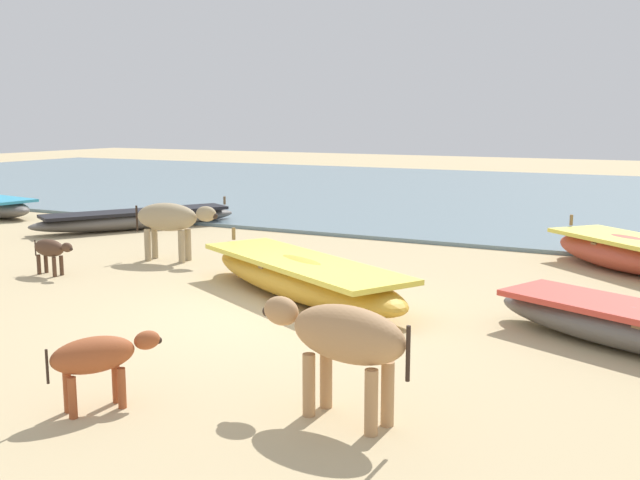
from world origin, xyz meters
TOP-DOWN VIEW (x-y plane):
  - ground at (0.00, 0.00)m, footprint 80.00×80.00m
  - sea_water at (0.00, 16.14)m, footprint 60.00×20.00m
  - fishing_boat_1 at (4.29, 0.65)m, footprint 3.51×2.21m
  - fishing_boat_2 at (3.78, 5.23)m, footprint 3.05×2.86m
  - fishing_boat_4 at (-0.13, 1.02)m, footprint 4.50×3.13m
  - fishing_boat_6 at (-6.71, 5.04)m, footprint 3.19×4.60m
  - cow_adult_dun at (-3.55, 2.33)m, footprint 1.60×0.67m
  - calf_near_dark at (-4.50, 0.46)m, footprint 0.91×0.30m
  - calf_far_rust at (0.30, -3.43)m, footprint 0.68×0.96m
  - cow_second_adult_tan at (2.29, -2.63)m, footprint 1.54×0.64m

SIDE VIEW (x-z plane):
  - ground at x=0.00m, z-range 0.00..0.00m
  - sea_water at x=0.00m, z-range 0.00..0.08m
  - fishing_boat_6 at x=-6.71m, z-range -0.08..0.55m
  - fishing_boat_1 at x=4.29m, z-range -0.08..0.59m
  - fishing_boat_4 at x=-0.13m, z-range -0.08..0.68m
  - fishing_boat_2 at x=3.78m, z-range -0.08..0.70m
  - calf_near_dark at x=-4.50m, z-range 0.13..0.72m
  - calf_far_rust at x=0.30m, z-range 0.15..0.81m
  - cow_second_adult_tan at x=2.29m, z-range 0.22..1.22m
  - cow_adult_dun at x=-3.55m, z-range 0.23..1.27m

